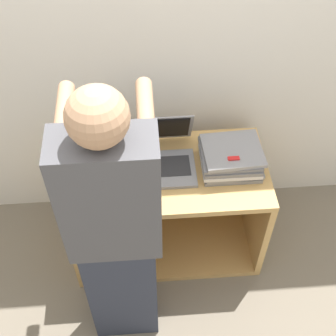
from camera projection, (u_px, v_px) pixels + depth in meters
ground_plane at (171, 281)px, 2.85m from camera, size 12.00×12.00×0.00m
wall_back at (161, 48)px, 2.40m from camera, size 8.00×0.05×2.40m
cart at (166, 200)px, 2.82m from camera, size 1.10×0.58×0.69m
laptop_open at (166, 155)px, 2.52m from camera, size 0.31×0.37×0.26m
laptop_stack_left at (103, 168)px, 2.47m from camera, size 0.32×0.28×0.09m
laptop_stack_right at (231, 158)px, 2.48m from camera, size 0.33×0.28×0.14m
person at (116, 236)px, 2.07m from camera, size 0.40×0.53×1.67m
inventory_tag at (234, 158)px, 2.38m from camera, size 0.06×0.02×0.01m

